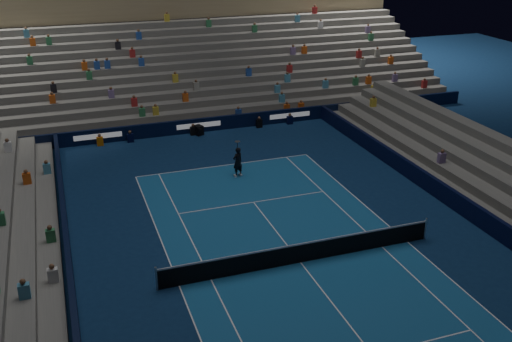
{
  "coord_description": "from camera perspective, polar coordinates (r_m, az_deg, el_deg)",
  "views": [
    {
      "loc": [
        -9.25,
        -20.51,
        14.02
      ],
      "look_at": [
        0.0,
        6.0,
        2.0
      ],
      "focal_mm": 41.33,
      "sensor_mm": 36.0,
      "label": 1
    }
  ],
  "objects": [
    {
      "name": "sponsor_barrier_west",
      "position": [
        24.57,
        -17.35,
        -11.42
      ],
      "size": [
        0.25,
        37.0,
        1.0
      ],
      "primitive_type": "cube",
      "color": "black",
      "rests_on": "ground"
    },
    {
      "name": "sponsor_barrier_far",
      "position": [
        42.31,
        -5.6,
        4.43
      ],
      "size": [
        44.0,
        0.25,
        1.0
      ],
      "primitive_type": "cube",
      "color": "black",
      "rests_on": "ground"
    },
    {
      "name": "court_surface",
      "position": [
        26.51,
        4.33,
        -8.82
      ],
      "size": [
        10.97,
        23.77,
        0.01
      ],
      "primitive_type": "cube",
      "color": "#19538A",
      "rests_on": "ground"
    },
    {
      "name": "tennis_net",
      "position": [
        26.25,
        4.36,
        -7.89
      ],
      "size": [
        12.9,
        0.1,
        1.1
      ],
      "color": "#B2B2B7",
      "rests_on": "ground"
    },
    {
      "name": "ground",
      "position": [
        26.51,
        4.33,
        -8.83
      ],
      "size": [
        90.0,
        90.0,
        0.0
      ],
      "primitive_type": "plane",
      "color": "#0C2348",
      "rests_on": "ground"
    },
    {
      "name": "broadcast_camera",
      "position": [
        41.78,
        -5.58,
        3.96
      ],
      "size": [
        0.7,
        1.06,
        0.68
      ],
      "color": "black",
      "rests_on": "ground"
    },
    {
      "name": "sponsor_barrier_east",
      "position": [
        31.03,
        21.09,
        -4.34
      ],
      "size": [
        0.25,
        37.0,
        1.0
      ],
      "primitive_type": "cube",
      "color": "black",
      "rests_on": "ground"
    },
    {
      "name": "grandstand_main",
      "position": [
        50.42,
        -8.38,
        10.75
      ],
      "size": [
        44.0,
        15.2,
        11.2
      ],
      "color": "#60605C",
      "rests_on": "ground"
    },
    {
      "name": "tennis_player",
      "position": [
        34.61,
        -1.79,
        0.89
      ],
      "size": [
        0.77,
        0.63,
        1.8
      ],
      "primitive_type": "imported",
      "rotation": [
        0.0,
        0.0,
        3.5
      ],
      "color": "black",
      "rests_on": "ground"
    }
  ]
}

